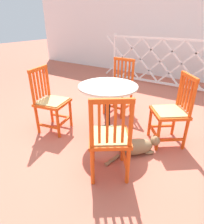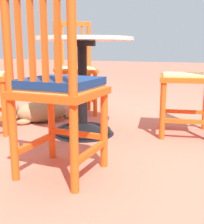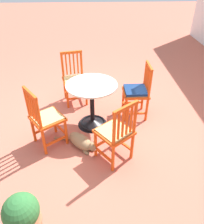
# 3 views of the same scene
# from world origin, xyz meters

# --- Properties ---
(ground_plane) EXTENTS (24.00, 24.00, 0.00)m
(ground_plane) POSITION_xyz_m (0.00, 0.00, 0.00)
(ground_plane) COLOR #BC604C
(building_wall_backdrop) EXTENTS (10.00, 0.20, 2.80)m
(building_wall_backdrop) POSITION_xyz_m (0.00, 3.55, 1.40)
(building_wall_backdrop) COLOR white
(building_wall_backdrop) RESTS_ON ground_plane
(lattice_fence_panel) EXTENTS (3.05, 0.06, 1.15)m
(lattice_fence_panel) POSITION_xyz_m (-0.21, 2.65, 0.57)
(lattice_fence_panel) COLOR white
(lattice_fence_panel) RESTS_ON ground_plane
(cafe_table) EXTENTS (0.76, 0.76, 0.73)m
(cafe_table) POSITION_xyz_m (-0.02, -0.01, 0.28)
(cafe_table) COLOR black
(cafe_table) RESTS_ON ground_plane
(orange_chair_by_planter) EXTENTS (0.56, 0.56, 0.91)m
(orange_chair_by_planter) POSITION_xyz_m (0.40, -0.64, 0.43)
(orange_chair_by_planter) COLOR #E04C14
(orange_chair_by_planter) RESTS_ON ground_plane
(orange_chair_facing_out) EXTENTS (0.56, 0.56, 0.91)m
(orange_chair_facing_out) POSITION_xyz_m (0.74, 0.28, 0.43)
(orange_chair_facing_out) COLOR #E04C14
(orange_chair_facing_out) RESTS_ON ground_plane
(orange_chair_tucked_in) EXTENTS (0.40, 0.40, 0.91)m
(orange_chair_tucked_in) POSITION_xyz_m (-0.26, 0.72, 0.45)
(orange_chair_tucked_in) COLOR #E04C14
(orange_chair_tucked_in) RESTS_ON ground_plane
(orange_chair_near_fence) EXTENTS (0.48, 0.48, 0.91)m
(orange_chair_near_fence) POSITION_xyz_m (-0.76, -0.32, 0.43)
(orange_chair_near_fence) COLOR #E04C14
(orange_chair_near_fence) RESTS_ON ground_plane
(tabby_cat) EXTENTS (0.47, 0.64, 0.23)m
(tabby_cat) POSITION_xyz_m (0.52, -0.16, 0.10)
(tabby_cat) COLOR #8E704C
(tabby_cat) RESTS_ON ground_plane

